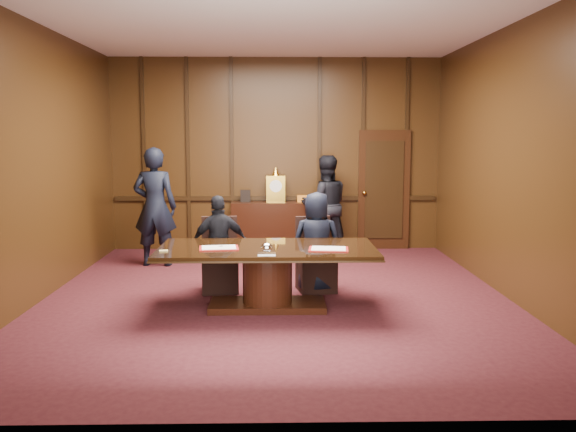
# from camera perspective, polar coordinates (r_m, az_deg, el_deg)

# --- Properties ---
(room) EXTENTS (7.00, 7.04, 3.50)m
(room) POSITION_cam_1_polar(r_m,az_deg,el_deg) (7.87, -0.66, 4.85)
(room) COLOR #340E13
(room) RESTS_ON ground
(sideboard) EXTENTS (1.60, 0.45, 1.54)m
(sideboard) POSITION_cam_1_polar(r_m,az_deg,el_deg) (11.10, -1.14, -0.81)
(sideboard) COLOR black
(sideboard) RESTS_ON ground
(conference_table) EXTENTS (2.62, 1.32, 0.76)m
(conference_table) POSITION_cam_1_polar(r_m,az_deg,el_deg) (7.39, -1.95, -4.82)
(conference_table) COLOR black
(conference_table) RESTS_ON ground
(folder_left) EXTENTS (0.49, 0.38, 0.02)m
(folder_left) POSITION_cam_1_polar(r_m,az_deg,el_deg) (7.27, -6.49, -2.98)
(folder_left) COLOR #9A120E
(folder_left) RESTS_ON conference_table
(folder_right) EXTENTS (0.49, 0.38, 0.02)m
(folder_right) POSITION_cam_1_polar(r_m,az_deg,el_deg) (7.18, 3.82, -3.10)
(folder_right) COLOR #9A120E
(folder_right) RESTS_ON conference_table
(inkstand) EXTENTS (0.20, 0.14, 0.12)m
(inkstand) POSITION_cam_1_polar(r_m,az_deg,el_deg) (6.89, -2.00, -3.14)
(inkstand) COLOR white
(inkstand) RESTS_ON conference_table
(notepad) EXTENTS (0.11, 0.09, 0.01)m
(notepad) POSITION_cam_1_polar(r_m,az_deg,el_deg) (7.19, -11.56, -3.22)
(notepad) COLOR tan
(notepad) RESTS_ON conference_table
(chair_left) EXTENTS (0.53, 0.53, 0.99)m
(chair_left) POSITION_cam_1_polar(r_m,az_deg,el_deg) (8.33, -6.37, -4.99)
(chair_left) COLOR black
(chair_left) RESTS_ON ground
(chair_right) EXTENTS (0.56, 0.56, 0.99)m
(chair_right) POSITION_cam_1_polar(r_m,az_deg,el_deg) (8.31, 2.61, -4.97)
(chair_right) COLOR black
(chair_right) RESTS_ON ground
(signatory_left) EXTENTS (0.82, 0.51, 1.31)m
(signatory_left) POSITION_cam_1_polar(r_m,az_deg,el_deg) (8.18, -6.44, -2.64)
(signatory_left) COLOR black
(signatory_left) RESTS_ON ground
(signatory_right) EXTENTS (0.68, 0.47, 1.35)m
(signatory_right) POSITION_cam_1_polar(r_m,az_deg,el_deg) (8.16, 2.69, -2.46)
(signatory_right) COLOR black
(signatory_right) RESTS_ON ground
(witness_left) EXTENTS (0.73, 0.51, 1.92)m
(witness_left) POSITION_cam_1_polar(r_m,az_deg,el_deg) (10.02, -12.35, 0.84)
(witness_left) COLOR black
(witness_left) RESTS_ON ground
(witness_right) EXTENTS (0.94, 0.78, 1.76)m
(witness_right) POSITION_cam_1_polar(r_m,az_deg,el_deg) (10.76, 3.49, 1.02)
(witness_right) COLOR black
(witness_right) RESTS_ON ground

